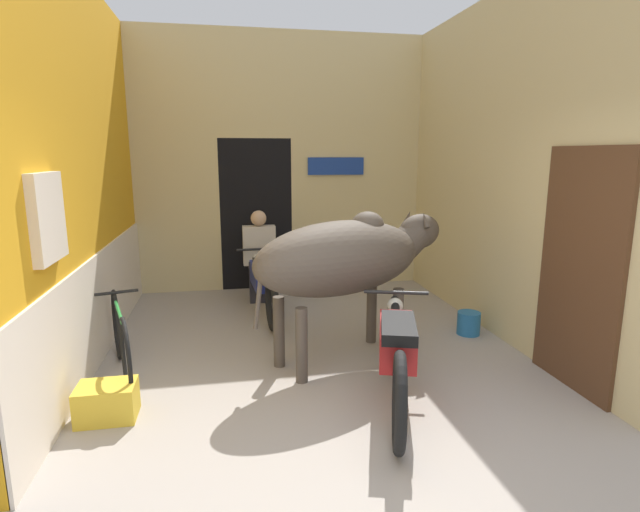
% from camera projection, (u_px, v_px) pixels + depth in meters
% --- Properties ---
extents(ground_plane, '(30.00, 30.00, 0.00)m').
position_uv_depth(ground_plane, '(366.00, 469.00, 3.28)').
color(ground_plane, '#9E9389').
extents(wall_left_shopfront, '(0.25, 4.68, 3.77)m').
position_uv_depth(wall_left_shopfront, '(78.00, 176.00, 4.75)').
color(wall_left_shopfront, orange).
rests_on(wall_left_shopfront, ground_plane).
extents(wall_back_with_doorway, '(4.27, 0.93, 3.77)m').
position_uv_depth(wall_back_with_doorway, '(271.00, 182.00, 7.68)').
color(wall_back_with_doorway, '#D1BC84').
rests_on(wall_back_with_doorway, ground_plane).
extents(wall_right_with_door, '(0.22, 4.68, 3.77)m').
position_uv_depth(wall_right_with_door, '(506.00, 170.00, 5.52)').
color(wall_right_with_door, '#D1BC84').
rests_on(wall_right_with_door, ground_plane).
extents(cow, '(2.26, 1.42, 1.48)m').
position_uv_depth(cow, '(348.00, 257.00, 4.86)').
color(cow, '#4C4238').
rests_on(cow, ground_plane).
extents(motorcycle_near, '(0.79, 2.00, 0.81)m').
position_uv_depth(motorcycle_near, '(397.00, 349.00, 4.07)').
color(motorcycle_near, black).
rests_on(motorcycle_near, ground_plane).
extents(motorcycle_far, '(0.58, 1.97, 0.77)m').
position_uv_depth(motorcycle_far, '(264.00, 281.00, 6.39)').
color(motorcycle_far, black).
rests_on(motorcycle_far, ground_plane).
extents(bicycle, '(0.56, 1.61, 0.72)m').
position_uv_depth(bicycle, '(121.00, 339.00, 4.59)').
color(bicycle, black).
rests_on(bicycle, ground_plane).
extents(shopkeeper_seated, '(0.45, 0.34, 1.27)m').
position_uv_depth(shopkeeper_seated, '(260.00, 254.00, 6.96)').
color(shopkeeper_seated, '#282833').
rests_on(shopkeeper_seated, ground_plane).
extents(plastic_stool, '(0.36, 0.36, 0.46)m').
position_uv_depth(plastic_stool, '(283.00, 278.00, 7.33)').
color(plastic_stool, beige).
rests_on(plastic_stool, ground_plane).
extents(crate, '(0.44, 0.32, 0.28)m').
position_uv_depth(crate, '(107.00, 402.00, 3.88)').
color(crate, gold).
rests_on(crate, ground_plane).
extents(bucket, '(0.26, 0.26, 0.26)m').
position_uv_depth(bucket, '(469.00, 323.00, 5.71)').
color(bucket, '#23669E').
rests_on(bucket, ground_plane).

